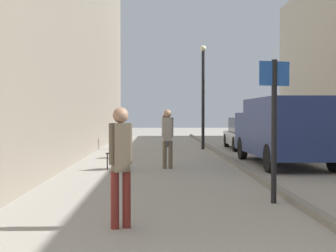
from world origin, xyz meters
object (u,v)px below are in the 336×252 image
pedestrian_mid_block (166,126)px  cafe_chair_near_window (124,143)px  pedestrian_far_crossing (121,159)px  parked_car (248,134)px  street_sign_post (274,118)px  delivery_van (283,129)px  pedestrian_main_foreground (168,135)px  cafe_chair_by_doorway (118,151)px  lamp_post (203,90)px

pedestrian_mid_block → cafe_chair_near_window: bearing=-97.1°
pedestrian_mid_block → pedestrian_far_crossing: (-0.98, -16.16, -0.04)m
parked_car → street_sign_post: (-2.10, -12.96, 0.83)m
pedestrian_mid_block → delivery_van: size_ratio=0.33×
cafe_chair_near_window → pedestrian_main_foreground: bearing=-143.0°
pedestrian_far_crossing → street_sign_post: street_sign_post is taller
pedestrian_main_foreground → cafe_chair_by_doorway: size_ratio=1.86×
pedestrian_main_foreground → pedestrian_mid_block: pedestrian_mid_block is taller
pedestrian_main_foreground → pedestrian_mid_block: (0.15, 8.98, 0.02)m
cafe_chair_by_doorway → parked_car: bearing=7.2°
pedestrian_main_foreground → parked_car: pedestrian_main_foreground is taller
parked_car → lamp_post: 2.91m
delivery_van → cafe_chair_near_window: bearing=153.9°
parked_car → cafe_chair_by_doorway: (-5.33, -7.83, -0.17)m
pedestrian_far_crossing → cafe_chair_by_doorway: (-0.60, 6.93, -0.44)m
lamp_post → cafe_chair_by_doorway: bearing=-112.5°
pedestrian_main_foreground → cafe_chair_by_doorway: 1.52m
lamp_post → pedestrian_main_foreground: bearing=-103.4°
pedestrian_far_crossing → cafe_chair_by_doorway: bearing=74.0°
pedestrian_mid_block → delivery_van: (3.54, -8.09, 0.12)m
delivery_van → parked_car: (0.21, 6.68, -0.44)m
pedestrian_mid_block → cafe_chair_near_window: (-1.68, -5.64, -0.48)m
pedestrian_mid_block → pedestrian_far_crossing: pedestrian_mid_block is taller
pedestrian_main_foreground → delivery_van: delivery_van is taller
pedestrian_far_crossing → delivery_van: (4.52, 8.07, 0.16)m
pedestrian_mid_block → cafe_chair_by_doorway: bearing=-90.3°
pedestrian_main_foreground → pedestrian_mid_block: 8.98m
parked_car → street_sign_post: 13.15m
pedestrian_mid_block → lamp_post: bearing=-31.1°
street_sign_post → cafe_chair_near_window: street_sign_post is taller
delivery_van → parked_car: 6.70m
delivery_van → cafe_chair_by_doorway: bearing=-168.4°
pedestrian_far_crossing → lamp_post: size_ratio=0.36×
delivery_van → lamp_post: bearing=104.8°
pedestrian_far_crossing → cafe_chair_near_window: 10.55m
pedestrian_mid_block → parked_car: size_ratio=0.42×
cafe_chair_by_doorway → pedestrian_mid_block: bearing=31.7°
cafe_chair_near_window → pedestrian_mid_block: bearing=-4.3°
pedestrian_mid_block → street_sign_post: street_sign_post is taller
pedestrian_mid_block → cafe_chair_by_doorway: size_ratio=1.90×
pedestrian_far_crossing → pedestrian_mid_block: bearing=65.5°
parked_car → lamp_post: (-2.10, -0.01, 2.01)m
pedestrian_mid_block → lamp_post: size_ratio=0.38×
delivery_van → cafe_chair_near_window: (-5.22, 2.44, -0.60)m
pedestrian_main_foreground → cafe_chair_by_doorway: bearing=-172.6°
parked_car → cafe_chair_near_window: 6.89m
pedestrian_far_crossing → cafe_chair_by_doorway: pedestrian_far_crossing is taller
pedestrian_main_foreground → delivery_van: size_ratio=0.32×
street_sign_post → cafe_chair_near_window: size_ratio=2.77×
pedestrian_far_crossing → cafe_chair_by_doorway: 6.97m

